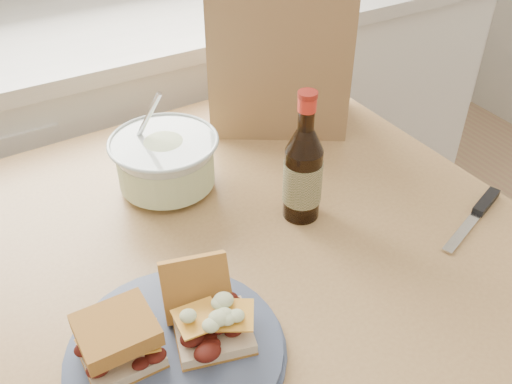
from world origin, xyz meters
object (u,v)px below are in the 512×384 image
plate (176,351)px  paper_bag (280,39)px  dining_table (243,302)px  coleslaw_bowl (166,164)px  beer_bottle (303,172)px

plate → paper_bag: (0.46, 0.48, 0.18)m
dining_table → coleslaw_bowl: coleslaw_bowl is taller
dining_table → paper_bag: size_ratio=2.73×
paper_bag → dining_table: bearing=-97.7°
dining_table → plate: plate is taller
dining_table → plate: 0.26m
coleslaw_bowl → paper_bag: paper_bag is taller
plate → paper_bag: bearing=46.3°
dining_table → plate: bearing=-144.5°
dining_table → beer_bottle: bearing=12.3°
coleslaw_bowl → dining_table: bearing=-81.8°
plate → coleslaw_bowl: size_ratio=1.45×
beer_bottle → coleslaw_bowl: bearing=108.1°
beer_bottle → plate: bearing=-175.5°
plate → beer_bottle: 0.37m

